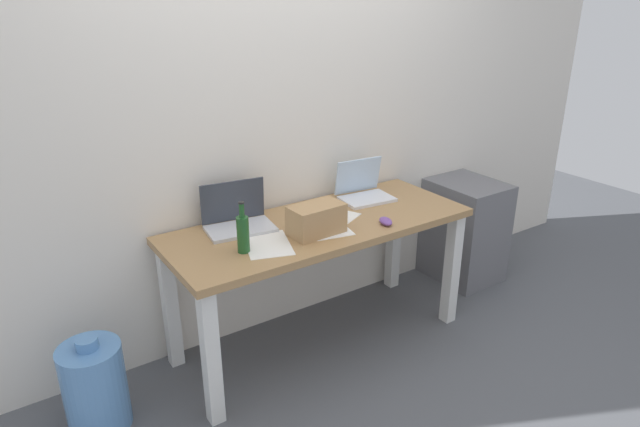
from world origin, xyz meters
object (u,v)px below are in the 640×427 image
laptop_right (364,190)px  water_cooler_jug (95,387)px  computer_mouse (386,221)px  filing_cabinet (464,230)px  desk (320,241)px  beer_bottle (243,233)px  cardboard_box (316,219)px  laptop_left (238,219)px

laptop_right → water_cooler_jug: 1.73m
computer_mouse → water_cooler_jug: computer_mouse is taller
water_cooler_jug → laptop_right: bearing=5.1°
laptop_right → filing_cabinet: bearing=-3.9°
laptop_right → water_cooler_jug: (-1.63, -0.15, -0.57)m
computer_mouse → desk: bearing=159.0°
beer_bottle → filing_cabinet: size_ratio=0.36×
desk → filing_cabinet: desk is taller
beer_bottle → cardboard_box: bearing=-2.2°
laptop_left → beer_bottle: beer_bottle is taller
laptop_left → computer_mouse: size_ratio=3.65×
water_cooler_jug → laptop_left: bearing=11.3°
laptop_left → filing_cabinet: bearing=-2.7°
laptop_right → cardboard_box: laptop_right is taller
laptop_left → filing_cabinet: laptop_left is taller
water_cooler_jug → computer_mouse: bearing=-8.5°
computer_mouse → beer_bottle: bearing=-171.6°
cardboard_box → beer_bottle: bearing=177.8°
beer_bottle → filing_cabinet: (1.75, 0.19, -0.49)m
desk → water_cooler_jug: desk is taller
beer_bottle → computer_mouse: beer_bottle is taller
cardboard_box → filing_cabinet: size_ratio=0.40×
water_cooler_jug → desk: bearing=-0.4°
laptop_left → desk: bearing=-24.1°
filing_cabinet → desk: bearing=-175.6°
laptop_left → filing_cabinet: (1.65, -0.08, -0.44)m
laptop_left → laptop_right: (0.80, -0.02, -0.00)m
beer_bottle → water_cooler_jug: 0.96m
water_cooler_jug → filing_cabinet: (2.48, 0.09, 0.13)m
desk → laptop_left: size_ratio=4.50×
water_cooler_jug → filing_cabinet: filing_cabinet is taller
laptop_left → filing_cabinet: 1.71m
desk → water_cooler_jug: bearing=179.6°
desk → beer_bottle: (-0.49, -0.09, 0.21)m
computer_mouse → filing_cabinet: bearing=34.7°
desk → filing_cabinet: (1.26, 0.10, -0.28)m
laptop_right → desk: bearing=-159.3°
laptop_right → filing_cabinet: (0.85, -0.06, -0.44)m
laptop_left → computer_mouse: bearing=-30.4°
desk → laptop_left: (-0.39, 0.17, 0.16)m
laptop_left → water_cooler_jug: 1.02m
laptop_left → laptop_right: laptop_left is taller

